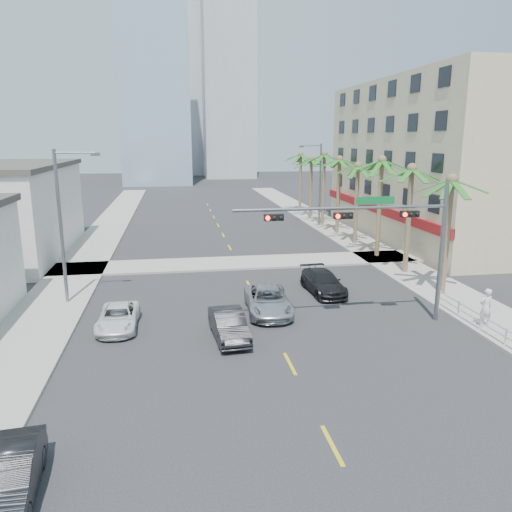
{
  "coord_description": "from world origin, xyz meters",
  "views": [
    {
      "loc": [
        -4.67,
        -15.56,
        9.58
      ],
      "look_at": [
        -0.56,
        9.79,
        3.5
      ],
      "focal_mm": 35.0,
      "sensor_mm": 36.0,
      "label": 1
    }
  ],
  "objects_px": {
    "traffic_signal_mast": "(385,230)",
    "car_lane_center": "(268,301)",
    "car_parked_mid": "(8,478)",
    "car_lane_right": "(323,282)",
    "car_parked_far": "(118,317)",
    "car_lane_left": "(229,325)",
    "pedestrian": "(486,307)"
  },
  "relations": [
    {
      "from": "traffic_signal_mast",
      "to": "car_lane_center",
      "type": "height_order",
      "value": "traffic_signal_mast"
    },
    {
      "from": "car_parked_mid",
      "to": "car_lane_right",
      "type": "relative_size",
      "value": 0.87
    },
    {
      "from": "car_lane_right",
      "to": "car_lane_center",
      "type": "bearing_deg",
      "value": -146.25
    },
    {
      "from": "car_lane_right",
      "to": "car_parked_far",
      "type": "bearing_deg",
      "value": -164.17
    },
    {
      "from": "car_parked_far",
      "to": "car_lane_left",
      "type": "distance_m",
      "value": 5.91
    },
    {
      "from": "traffic_signal_mast",
      "to": "car_parked_mid",
      "type": "distance_m",
      "value": 19.21
    },
    {
      "from": "pedestrian",
      "to": "car_lane_left",
      "type": "bearing_deg",
      "value": -12.34
    },
    {
      "from": "car_parked_far",
      "to": "car_lane_center",
      "type": "distance_m",
      "value": 8.14
    },
    {
      "from": "car_parked_far",
      "to": "pedestrian",
      "type": "xyz_separation_m",
      "value": [
        18.6,
        -3.07,
        0.57
      ]
    },
    {
      "from": "car_parked_far",
      "to": "car_lane_left",
      "type": "bearing_deg",
      "value": -20.84
    },
    {
      "from": "traffic_signal_mast",
      "to": "car_lane_left",
      "type": "distance_m",
      "value": 9.22
    },
    {
      "from": "pedestrian",
      "to": "car_lane_center",
      "type": "bearing_deg",
      "value": -30.13
    },
    {
      "from": "car_lane_left",
      "to": "pedestrian",
      "type": "xyz_separation_m",
      "value": [
        13.11,
        -0.88,
        0.46
      ]
    },
    {
      "from": "car_lane_center",
      "to": "car_lane_left",
      "type": "bearing_deg",
      "value": -124.78
    },
    {
      "from": "car_parked_far",
      "to": "car_lane_right",
      "type": "bearing_deg",
      "value": 20.0
    },
    {
      "from": "car_lane_right",
      "to": "traffic_signal_mast",
      "type": "bearing_deg",
      "value": -79.53
    },
    {
      "from": "car_lane_left",
      "to": "car_lane_right",
      "type": "height_order",
      "value": "car_lane_left"
    },
    {
      "from": "traffic_signal_mast",
      "to": "car_parked_mid",
      "type": "height_order",
      "value": "traffic_signal_mast"
    },
    {
      "from": "car_parked_far",
      "to": "car_lane_right",
      "type": "xyz_separation_m",
      "value": [
        12.19,
        4.21,
        0.1
      ]
    },
    {
      "from": "car_parked_far",
      "to": "car_lane_left",
      "type": "height_order",
      "value": "car_lane_left"
    },
    {
      "from": "car_parked_far",
      "to": "traffic_signal_mast",
      "type": "bearing_deg",
      "value": -5.5
    },
    {
      "from": "car_parked_mid",
      "to": "car_lane_center",
      "type": "height_order",
      "value": "car_lane_center"
    },
    {
      "from": "car_lane_center",
      "to": "car_lane_right",
      "type": "distance_m",
      "value": 5.16
    },
    {
      "from": "car_parked_mid",
      "to": "car_lane_right",
      "type": "bearing_deg",
      "value": 44.92
    },
    {
      "from": "car_lane_left",
      "to": "car_lane_center",
      "type": "relative_size",
      "value": 0.83
    },
    {
      "from": "car_parked_far",
      "to": "car_lane_center",
      "type": "height_order",
      "value": "car_lane_center"
    },
    {
      "from": "car_lane_center",
      "to": "pedestrian",
      "type": "xyz_separation_m",
      "value": [
        10.54,
        -4.18,
        0.44
      ]
    },
    {
      "from": "car_lane_center",
      "to": "pedestrian",
      "type": "bearing_deg",
      "value": -18.46
    },
    {
      "from": "traffic_signal_mast",
      "to": "pedestrian",
      "type": "relative_size",
      "value": 5.53
    },
    {
      "from": "traffic_signal_mast",
      "to": "car_parked_far",
      "type": "distance_m",
      "value": 14.38
    },
    {
      "from": "car_lane_left",
      "to": "car_parked_far",
      "type": "bearing_deg",
      "value": 153.5
    },
    {
      "from": "car_parked_mid",
      "to": "traffic_signal_mast",
      "type": "bearing_deg",
      "value": 30.24
    }
  ]
}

